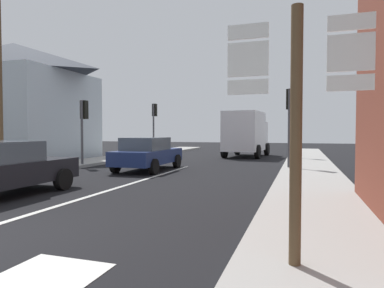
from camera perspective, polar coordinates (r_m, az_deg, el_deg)
name	(u,v)px	position (r m, az deg, el deg)	size (l,w,h in m)	color
ground_plane	(172,171)	(14.84, -3.41, -4.61)	(80.00, 80.00, 0.00)	black
sidewalk_right	(312,182)	(11.85, 19.50, -6.07)	(2.35, 44.00, 0.14)	#9E9B96
sidewalk_left	(31,170)	(16.21, -25.35, -3.99)	(2.35, 44.00, 0.14)	#9E9B96
lane_centre_stripe	(127,185)	(11.24, -10.89, -6.76)	(0.16, 12.00, 0.01)	silver
clapboard_house_left	(15,101)	(24.24, -27.55, 6.44)	(8.77, 8.04, 7.26)	silver
sedan_far	(148,153)	(15.28, -7.47, -1.57)	(1.99, 4.21, 1.47)	navy
delivery_truck	(246,133)	(23.68, 9.04, 1.87)	(2.79, 5.15, 3.05)	silver
route_sign_post	(296,116)	(4.21, 17.06, 4.50)	(1.66, 0.14, 3.20)	brown
traffic_light_near_left	(84,118)	(17.53, -17.70, 4.21)	(0.30, 0.49, 3.25)	#47474C
traffic_light_near_right	(289,110)	(15.86, 16.02, 5.47)	(0.30, 0.49, 3.63)	#47474C
traffic_light_far_left	(154,117)	(24.86, -6.34, 4.48)	(0.30, 0.49, 3.75)	#47474C
traffic_light_far_right	(293,117)	(21.87, 16.54, 4.36)	(0.30, 0.49, 3.55)	#47474C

